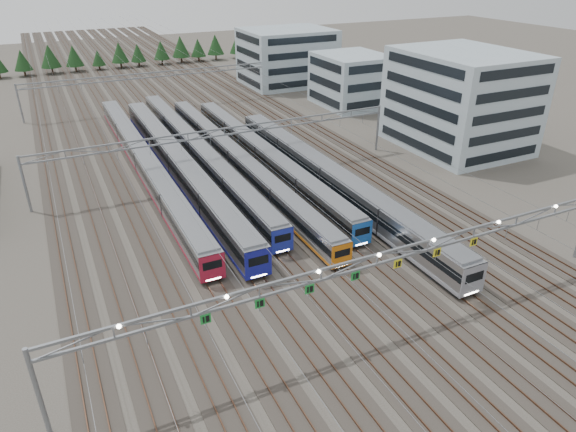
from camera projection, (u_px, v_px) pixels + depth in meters
name	position (u px, v px, depth m)	size (l,w,h in m)	color
ground	(371.00, 325.00, 48.29)	(400.00, 400.00, 0.00)	#47423A
track_bed	(145.00, 87.00, 127.66)	(54.00, 260.00, 5.42)	#2D2823
train_a	(144.00, 162.00, 80.15)	(2.83, 67.63, 3.68)	black
train_b	(178.00, 164.00, 79.14)	(3.06, 64.12, 3.99)	black
train_c	(197.00, 151.00, 84.82)	(2.75, 66.51, 3.58)	black
train_d	(236.00, 159.00, 81.71)	(2.60, 65.44, 3.37)	black
train_e	(263.00, 155.00, 83.01)	(2.75, 58.50, 3.57)	black
train_f	(329.00, 179.00, 73.76)	(3.11, 57.58, 4.06)	black
gantry_near	(377.00, 262.00, 44.93)	(56.36, 0.61, 8.08)	gray
gantry_mid	(225.00, 137.00, 77.39)	(56.36, 0.36, 8.00)	gray
gantry_far	(156.00, 79.00, 113.41)	(56.36, 0.36, 8.00)	gray
depot_bldg_south	(460.00, 100.00, 89.30)	(18.00, 22.00, 16.63)	#98ABB5
depot_bldg_mid	(352.00, 80.00, 115.80)	(14.00, 16.00, 11.25)	#98ABB5
depot_bldg_north	(287.00, 57.00, 134.05)	(22.00, 18.00, 13.88)	#98ABB5
treeline	(127.00, 53.00, 154.62)	(100.10, 5.60, 7.02)	#332114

